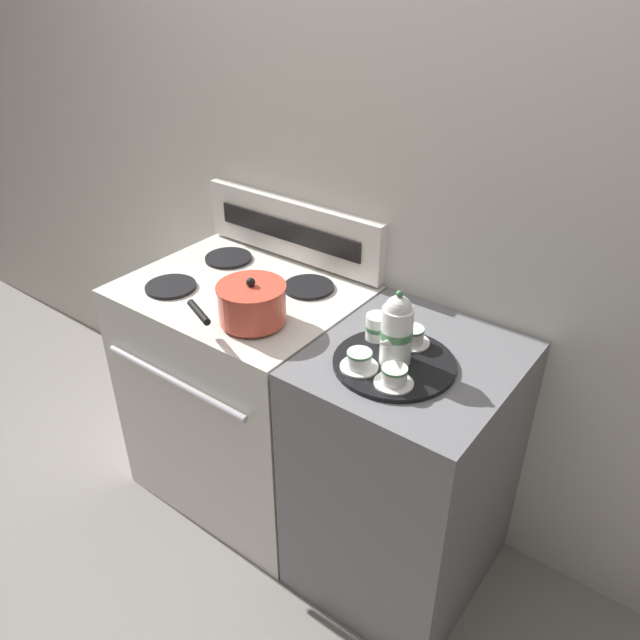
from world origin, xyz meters
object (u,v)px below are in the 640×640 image
teacup_left (394,376)px  teacup_front (412,336)px  serving_tray (394,363)px  teacup_right (359,360)px  creamer_jug (377,327)px  teapot (397,330)px  saucepan (251,303)px  stove (248,392)px

teacup_left → teacup_front: bearing=106.9°
serving_tray → teacup_right: teacup_right is taller
creamer_jug → teapot: bearing=-33.5°
saucepan → teacup_front: (0.46, 0.18, -0.03)m
serving_tray → teacup_right: size_ratio=3.23×
stove → creamer_jug: 0.75m
stove → teacup_left: size_ratio=8.53×
teapot → teacup_right: bearing=-126.0°
teacup_right → serving_tray: bearing=54.1°
saucepan → teacup_right: 0.41m
teapot → teacup_left: (0.05, -0.09, -0.08)m
teacup_left → teacup_right: same height
stove → teapot: size_ratio=4.07×
teacup_right → saucepan: bearing=178.0°
serving_tray → teapot: (-0.00, -0.00, 0.11)m
saucepan → serving_tray: (0.47, 0.07, -0.07)m
teacup_front → serving_tray: bearing=-85.8°
teapot → teacup_left: size_ratio=2.10×
stove → teacup_left: 0.88m
stove → saucepan: (0.19, -0.14, 0.52)m
saucepan → teacup_front: size_ratio=2.80×
teacup_front → creamer_jug: size_ratio=1.39×
saucepan → teapot: 0.48m
saucepan → teacup_left: bearing=-2.2°
saucepan → creamer_jug: 0.39m
teacup_right → creamer_jug: bearing=105.4°
serving_tray → creamer_jug: (-0.10, 0.07, 0.05)m
teapot → teacup_front: 0.13m
serving_tray → teapot: bearing=-99.9°
stove → teacup_right: bearing=-14.7°
teacup_right → teacup_front: (0.05, 0.19, 0.00)m
creamer_jug → teacup_left: bearing=-45.5°
creamer_jug → teacup_front: bearing=22.8°
serving_tray → teacup_front: size_ratio=3.23×
saucepan → serving_tray: 0.48m
saucepan → teacup_left: (0.52, -0.02, -0.03)m
saucepan → teacup_left: saucepan is taller
stove → saucepan: 0.57m
stove → teacup_left: teacup_left is taller
teacup_right → teacup_front: same height
teapot → teacup_right: (-0.06, -0.08, -0.08)m
serving_tray → teacup_front: (-0.01, 0.11, 0.03)m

